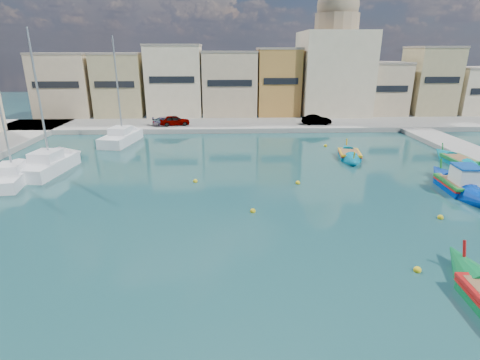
# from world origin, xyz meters

# --- Properties ---
(ground) EXTENTS (160.00, 160.00, 0.00)m
(ground) POSITION_xyz_m (0.00, 0.00, 0.00)
(ground) COLOR #174145
(ground) RESTS_ON ground
(north_quay) EXTENTS (80.00, 8.00, 0.60)m
(north_quay) POSITION_xyz_m (0.00, 32.00, 0.30)
(north_quay) COLOR gray
(north_quay) RESTS_ON ground
(north_townhouses) EXTENTS (83.20, 7.87, 10.19)m
(north_townhouses) POSITION_xyz_m (6.68, 39.36, 5.00)
(north_townhouses) COLOR tan
(north_townhouses) RESTS_ON ground
(church_block) EXTENTS (10.00, 10.00, 19.10)m
(church_block) POSITION_xyz_m (10.00, 40.00, 8.41)
(church_block) COLOR beige
(church_block) RESTS_ON ground
(parked_cars) EXTENTS (23.65, 2.30, 1.31)m
(parked_cars) POSITION_xyz_m (-7.73, 30.50, 1.22)
(parked_cars) COLOR #4C1919
(parked_cars) RESTS_ON north_quay
(luzzu_blue_cabin) EXTENTS (2.96, 9.20, 3.20)m
(luzzu_blue_cabin) POSITION_xyz_m (10.93, 6.92, 0.39)
(luzzu_blue_cabin) COLOR #0031AD
(luzzu_blue_cabin) RESTS_ON ground
(luzzu_cyan_mid) EXTENTS (1.97, 7.82, 2.31)m
(luzzu_cyan_mid) POSITION_xyz_m (15.00, 13.77, 0.24)
(luzzu_cyan_mid) COLOR #00819B
(luzzu_cyan_mid) RESTS_ON ground
(luzzu_green) EXTENTS (3.08, 7.46, 2.28)m
(luzzu_green) POSITION_xyz_m (5.60, 16.15, 0.24)
(luzzu_green) COLOR #0078A1
(luzzu_green) RESTS_ON ground
(yacht_north) EXTENTS (4.17, 9.54, 12.33)m
(yacht_north) POSITION_xyz_m (-17.83, 25.16, 0.49)
(yacht_north) COLOR white
(yacht_north) RESTS_ON ground
(yacht_midnorth) EXTENTS (3.76, 9.13, 12.58)m
(yacht_midnorth) POSITION_xyz_m (-21.40, 14.52, 0.50)
(yacht_midnorth) COLOR white
(yacht_midnorth) RESTS_ON ground
(yacht_mid) EXTENTS (3.60, 8.63, 10.56)m
(yacht_mid) POSITION_xyz_m (-23.55, 11.79, 0.41)
(yacht_mid) COLOR white
(yacht_mid) RESTS_ON ground
(mooring_buoys) EXTENTS (22.92, 24.74, 0.36)m
(mooring_buoys) POSITION_xyz_m (1.91, 5.83, 0.08)
(mooring_buoys) COLOR yellow
(mooring_buoys) RESTS_ON ground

